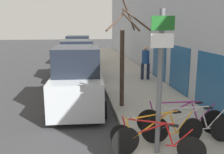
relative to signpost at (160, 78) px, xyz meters
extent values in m
plane|color=#333335|center=(-1.55, 8.28, -1.94)|extent=(80.00, 80.00, 0.00)
cube|color=#ADA89E|center=(1.05, 11.08, -1.87)|extent=(3.20, 32.00, 0.15)
cube|color=#B2B7C1|center=(2.80, 11.08, 1.31)|extent=(0.20, 32.00, 6.50)
cube|color=#26598C|center=(2.68, 2.50, -0.78)|extent=(0.03, 2.09, 2.02)
cube|color=#26598C|center=(2.68, 5.26, -0.78)|extent=(0.03, 2.09, 2.02)
cube|color=#26598C|center=(2.68, 8.02, -0.78)|extent=(0.03, 2.09, 2.02)
cylinder|color=#595B60|center=(0.00, 0.01, -0.15)|extent=(0.11, 0.11, 3.30)
cube|color=#19591E|center=(0.00, -0.06, 1.20)|extent=(0.51, 0.02, 0.31)
cube|color=white|center=(0.00, -0.06, 0.83)|extent=(0.51, 0.02, 0.31)
cylinder|color=black|center=(-0.79, 0.29, -1.48)|extent=(0.55, 0.35, 0.62)
cylinder|color=black|center=(0.59, -0.55, -1.48)|extent=(0.55, 0.35, 0.62)
cylinder|color=red|center=(-0.27, -0.03, -1.20)|extent=(0.79, 0.50, 0.51)
cylinder|color=red|center=(-0.20, -0.07, -0.98)|extent=(0.91, 0.57, 0.08)
cylinder|color=red|center=(0.17, -0.30, -1.22)|extent=(0.18, 0.13, 0.45)
cylinder|color=red|center=(0.35, -0.40, -1.46)|extent=(0.50, 0.32, 0.08)
cylinder|color=red|center=(0.41, -0.44, -1.24)|extent=(0.38, 0.24, 0.50)
cylinder|color=red|center=(-0.72, 0.25, -1.22)|extent=(0.18, 0.13, 0.54)
cube|color=black|center=(0.24, -0.34, -0.98)|extent=(0.21, 0.17, 0.04)
cylinder|color=#99999E|center=(-0.65, 0.20, -0.96)|extent=(0.25, 0.39, 0.02)
cylinder|color=black|center=(-0.77, -0.02, -1.45)|extent=(0.68, 0.16, 0.69)
cylinder|color=black|center=(0.97, 0.30, -1.45)|extent=(0.68, 0.16, 0.69)
cylinder|color=orange|center=(-0.12, 0.10, -1.13)|extent=(0.98, 0.22, 0.57)
cylinder|color=orange|center=(-0.03, 0.12, -0.89)|extent=(1.14, 0.25, 0.09)
cylinder|color=orange|center=(0.45, 0.21, -1.16)|extent=(0.21, 0.07, 0.49)
cylinder|color=orange|center=(0.67, 0.25, -1.42)|extent=(0.62, 0.14, 0.08)
cylinder|color=orange|center=(0.75, 0.26, -1.18)|extent=(0.46, 0.11, 0.55)
cylinder|color=orange|center=(-0.68, -0.01, -1.16)|extent=(0.21, 0.07, 0.60)
cube|color=black|center=(0.54, 0.22, -0.90)|extent=(0.21, 0.12, 0.04)
cylinder|color=#99999E|center=(-0.59, 0.01, -0.86)|extent=(0.11, 0.44, 0.02)
cylinder|color=black|center=(0.09, 0.47, -1.44)|extent=(0.71, 0.10, 0.71)
cylinder|color=black|center=(1.86, 0.31, -1.44)|extent=(0.71, 0.10, 0.71)
cylinder|color=#B7B7BC|center=(0.76, 0.41, -1.11)|extent=(0.99, 0.12, 0.58)
cylinder|color=#B7B7BC|center=(0.84, 0.40, -0.86)|extent=(1.15, 0.14, 0.09)
cylinder|color=#B7B7BC|center=(1.33, 0.36, -1.14)|extent=(0.21, 0.05, 0.51)
cylinder|color=#B7B7BC|center=(1.55, 0.34, -1.41)|extent=(0.62, 0.08, 0.08)
cylinder|color=#B7B7BC|center=(1.64, 0.33, -1.16)|extent=(0.47, 0.07, 0.57)
cylinder|color=#B7B7BC|center=(0.18, 0.46, -1.14)|extent=(0.21, 0.05, 0.61)
cube|color=black|center=(1.42, 0.35, -0.87)|extent=(0.21, 0.10, 0.04)
cylinder|color=#99999E|center=(0.27, 0.45, -0.84)|extent=(0.06, 0.44, 0.02)
cylinder|color=black|center=(0.12, 1.08, -1.45)|extent=(0.68, 0.15, 0.69)
cylinder|color=black|center=(1.85, 0.79, -1.45)|extent=(0.68, 0.15, 0.69)
cylinder|color=#8C1E72|center=(0.77, 0.97, -1.13)|extent=(0.98, 0.20, 0.56)
cylinder|color=#8C1E72|center=(0.85, 0.95, -0.89)|extent=(1.13, 0.23, 0.09)
cylinder|color=#8C1E72|center=(1.33, 0.87, -1.16)|extent=(0.21, 0.07, 0.49)
cylinder|color=#8C1E72|center=(1.55, 0.84, -1.42)|extent=(0.61, 0.13, 0.08)
cylinder|color=#8C1E72|center=(1.63, 0.82, -1.18)|extent=(0.46, 0.10, 0.55)
cylinder|color=#8C1E72|center=(0.20, 1.06, -1.16)|extent=(0.21, 0.07, 0.59)
cube|color=black|center=(1.42, 0.86, -0.90)|extent=(0.21, 0.11, 0.04)
cylinder|color=#99999E|center=(0.29, 1.05, -0.87)|extent=(0.10, 0.44, 0.02)
cube|color=#B2B7BC|center=(-1.82, 4.08, -1.18)|extent=(1.97, 4.37, 1.19)
cube|color=black|center=(-1.82, 3.91, -0.10)|extent=(1.69, 2.30, 0.97)
cylinder|color=black|center=(-2.64, 5.45, -1.64)|extent=(0.25, 0.61, 0.60)
cylinder|color=black|center=(-0.87, 5.37, -1.64)|extent=(0.25, 0.61, 0.60)
cylinder|color=black|center=(-2.76, 2.79, -1.64)|extent=(0.25, 0.61, 0.60)
cylinder|color=black|center=(-0.99, 2.71, -1.64)|extent=(0.25, 0.61, 0.60)
cube|color=navy|center=(-1.86, 9.19, -1.21)|extent=(1.99, 4.63, 1.14)
cube|color=black|center=(-1.85, 9.01, -0.17)|extent=(1.75, 2.42, 0.94)
cylinder|color=black|center=(-2.83, 10.60, -1.64)|extent=(0.23, 0.60, 0.60)
cylinder|color=black|center=(-0.94, 10.64, -1.64)|extent=(0.23, 0.60, 0.60)
cylinder|color=black|center=(-2.78, 7.75, -1.64)|extent=(0.23, 0.60, 0.60)
cylinder|color=black|center=(-0.88, 7.79, -1.64)|extent=(0.23, 0.60, 0.60)
cube|color=gray|center=(-1.72, 14.28, -1.20)|extent=(2.08, 4.31, 1.11)
cube|color=black|center=(-1.73, 14.11, -0.16)|extent=(1.79, 2.27, 0.97)
cylinder|color=black|center=(-2.59, 15.63, -1.61)|extent=(0.25, 0.68, 0.67)
cylinder|color=black|center=(-0.73, 15.54, -1.61)|extent=(0.25, 0.68, 0.67)
cylinder|color=black|center=(-2.72, 13.02, -1.61)|extent=(0.25, 0.68, 0.67)
cylinder|color=black|center=(-0.86, 12.93, -1.61)|extent=(0.25, 0.68, 0.67)
cylinder|color=#1E2338|center=(2.00, 7.80, -1.35)|extent=(0.17, 0.17, 0.88)
cylinder|color=#1E2338|center=(1.69, 7.85, -1.35)|extent=(0.17, 0.17, 0.88)
cylinder|color=navy|center=(1.85, 7.83, -0.56)|extent=(0.41, 0.41, 0.70)
sphere|color=tan|center=(1.85, 7.83, -0.09)|extent=(0.24, 0.24, 0.24)
cylinder|color=#3D2D23|center=(-0.21, 3.56, -0.41)|extent=(0.16, 0.16, 2.77)
cylinder|color=#3D2D23|center=(-0.01, 3.11, 1.28)|extent=(0.47, 0.95, 0.67)
cylinder|color=#3D2D23|center=(0.20, 3.21, 1.34)|extent=(0.89, 0.77, 0.78)
cylinder|color=#3D2D23|center=(0.05, 3.78, 1.51)|extent=(0.61, 0.52, 1.11)
cylinder|color=#3D2D23|center=(-0.54, 3.15, 1.23)|extent=(0.73, 0.88, 0.58)
camera|label=1|loc=(-1.79, -5.20, 1.18)|focal=40.00mm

